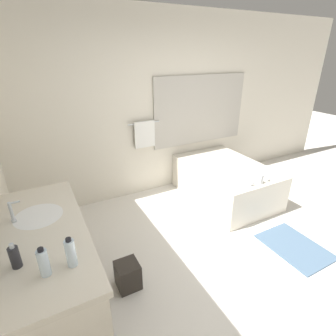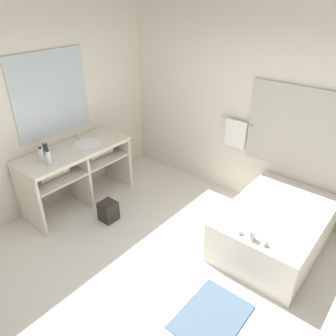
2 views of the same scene
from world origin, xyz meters
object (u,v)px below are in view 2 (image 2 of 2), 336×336
water_bottle_2 (41,155)px  waste_bin (108,211)px  bathtub (275,226)px  soap_dispenser (45,148)px  water_bottle_1 (49,158)px

water_bottle_2 → waste_bin: (0.64, 0.45, -0.83)m
waste_bin → bathtub: bearing=25.7°
water_bottle_2 → soap_dispenser: (-0.16, 0.15, -0.02)m
bathtub → water_bottle_1: (-2.43, -1.38, 0.67)m
soap_dispenser → bathtub: bearing=24.2°
bathtub → water_bottle_2: 3.01m
bathtub → waste_bin: (-1.95, -0.94, -0.16)m
water_bottle_1 → waste_bin: (0.48, 0.44, -0.83)m
water_bottle_1 → waste_bin: 1.06m
water_bottle_1 → waste_bin: water_bottle_1 is taller
water_bottle_1 → soap_dispenser: 0.35m
water_bottle_1 → soap_dispenser: (-0.31, 0.15, -0.02)m
water_bottle_1 → waste_bin: bearing=42.5°
bathtub → water_bottle_1: size_ratio=7.30×
bathtub → water_bottle_2: size_ratio=7.60×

